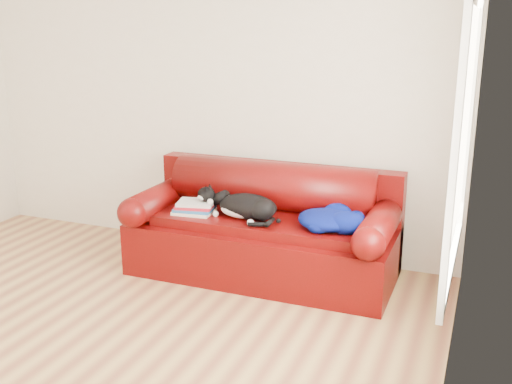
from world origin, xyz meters
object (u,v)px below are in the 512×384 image
(sofa_base, at_px, (263,246))
(cat, at_px, (246,207))
(book_stack, at_px, (195,207))
(blanket, at_px, (330,219))

(sofa_base, height_order, cat, cat)
(book_stack, bearing_deg, blanket, 2.17)
(blanket, bearing_deg, sofa_base, 170.21)
(sofa_base, distance_m, book_stack, 0.63)
(sofa_base, xyz_separation_m, cat, (-0.09, -0.12, 0.36))
(cat, bearing_deg, blanket, 22.83)
(book_stack, xyz_separation_m, cat, (0.44, 0.02, 0.05))
(book_stack, distance_m, blanket, 1.11)
(cat, relative_size, blanket, 1.19)
(cat, bearing_deg, book_stack, -155.50)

